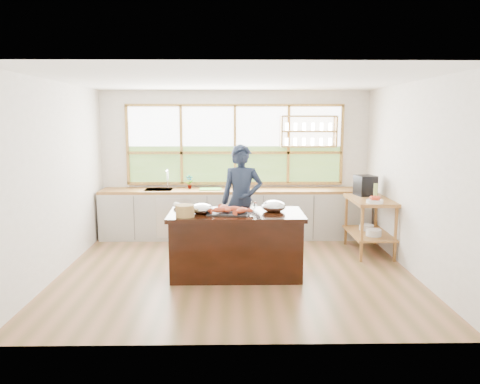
{
  "coord_description": "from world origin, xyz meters",
  "views": [
    {
      "loc": [
        -0.05,
        -6.53,
        2.19
      ],
      "look_at": [
        0.06,
        0.15,
        1.13
      ],
      "focal_mm": 35.0,
      "sensor_mm": 36.0,
      "label": 1
    }
  ],
  "objects_px": {
    "espresso_machine": "(365,185)",
    "wicker_basket": "(185,211)",
    "island": "(236,244)",
    "cook": "(242,202)"
  },
  "relations": [
    {
      "from": "cook",
      "to": "espresso_machine",
      "type": "height_order",
      "value": "cook"
    },
    {
      "from": "island",
      "to": "cook",
      "type": "distance_m",
      "value": 1.0
    },
    {
      "from": "espresso_machine",
      "to": "wicker_basket",
      "type": "bearing_deg",
      "value": -161.29
    },
    {
      "from": "island",
      "to": "cook",
      "type": "xyz_separation_m",
      "value": [
        0.1,
        0.89,
        0.44
      ]
    },
    {
      "from": "espresso_machine",
      "to": "wicker_basket",
      "type": "distance_m",
      "value": 3.33
    },
    {
      "from": "wicker_basket",
      "to": "island",
      "type": "bearing_deg",
      "value": 21.16
    },
    {
      "from": "cook",
      "to": "espresso_machine",
      "type": "relative_size",
      "value": 5.28
    },
    {
      "from": "espresso_machine",
      "to": "cook",
      "type": "bearing_deg",
      "value": -177.59
    },
    {
      "from": "island",
      "to": "espresso_machine",
      "type": "relative_size",
      "value": 5.47
    },
    {
      "from": "island",
      "to": "espresso_machine",
      "type": "height_order",
      "value": "espresso_machine"
    }
  ]
}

